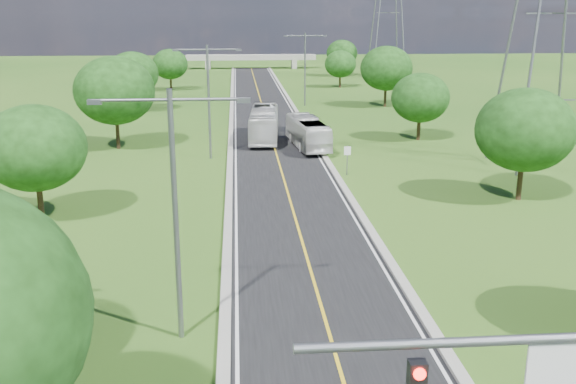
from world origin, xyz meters
name	(u,v)px	position (x,y,z in m)	size (l,w,h in m)	color
ground	(269,128)	(0.00, 60.00, 0.00)	(260.00, 260.00, 0.00)	#285016
road	(266,120)	(0.00, 66.00, 0.03)	(8.00, 150.00, 0.06)	black
curb_left	(231,119)	(-4.25, 66.00, 0.11)	(0.50, 150.00, 0.22)	gray
curb_right	(301,119)	(4.25, 66.00, 0.11)	(0.50, 150.00, 0.22)	gray
speed_limit_sign	(347,156)	(5.20, 37.98, 1.60)	(0.55, 0.09, 2.40)	slate
overpass	(251,58)	(0.00, 140.00, 2.41)	(30.00, 3.00, 3.20)	gray
streetlight_near_left	(175,196)	(-6.00, 12.00, 5.94)	(5.90, 0.25, 10.00)	slate
streetlight_mid_left	(209,92)	(-6.00, 45.00, 5.94)	(5.90, 0.25, 10.00)	slate
streetlight_far_right	(305,63)	(6.00, 78.00, 5.94)	(5.90, 0.25, 10.00)	slate
power_tower_far	(388,5)	(26.00, 115.00, 14.01)	(9.00, 6.40, 28.00)	slate
tree_lb	(35,148)	(-16.00, 28.00, 4.64)	(6.30, 6.30, 7.33)	black
tree_lc	(115,91)	(-15.00, 50.00, 5.58)	(7.56, 7.56, 8.79)	black
tree_ld	(132,74)	(-17.00, 74.00, 4.95)	(6.72, 6.72, 7.82)	black
tree_le	(170,64)	(-14.50, 98.00, 4.33)	(5.88, 5.88, 6.84)	black
tree_rb	(525,130)	(16.00, 30.00, 4.95)	(6.72, 6.72, 7.82)	black
tree_rc	(420,98)	(15.00, 52.00, 4.33)	(5.88, 5.88, 6.84)	black
tree_rd	(386,68)	(17.00, 76.00, 5.27)	(7.14, 7.14, 8.30)	black
tree_re	(340,64)	(14.50, 100.00, 4.02)	(5.46, 5.46, 6.35)	black
tree_rf	(342,53)	(18.00, 120.00, 4.64)	(6.30, 6.30, 7.33)	black
bus_outbound	(308,133)	(3.20, 48.91, 1.50)	(2.42, 10.33, 2.88)	silver
bus_inbound	(264,124)	(-0.80, 53.25, 1.67)	(2.71, 11.59, 3.23)	silver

